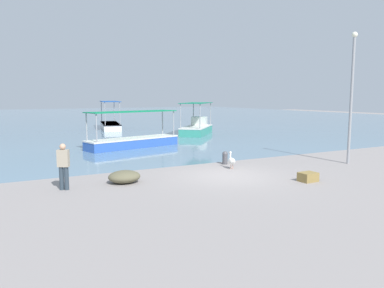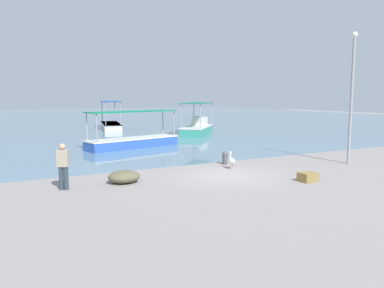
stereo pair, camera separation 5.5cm
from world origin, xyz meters
name	(u,v)px [view 1 (the left image)]	position (x,y,z in m)	size (l,w,h in m)	color
ground	(228,176)	(0.00, 0.00, 0.00)	(120.00, 120.00, 0.00)	gray
harbor_water	(57,118)	(0.00, 48.00, 0.00)	(110.00, 90.00, 0.00)	slate
fishing_boat_far_left	(197,127)	(7.31, 16.07, 0.60)	(4.95, 5.26, 2.80)	teal
fishing_boat_near_right	(110,124)	(1.97, 24.90, 0.52)	(2.95, 6.77, 2.86)	white
fishing_boat_outer	(133,140)	(-0.58, 10.44, 0.50)	(6.66, 3.12, 2.39)	#2F59B6
pelican	(232,161)	(1.04, 1.24, 0.38)	(0.38, 0.80, 0.80)	#E0997A
lamp_post	(352,92)	(6.99, -0.37, 3.59)	(0.28, 0.28, 6.46)	gray
mooring_bollard	(225,157)	(1.42, 2.39, 0.35)	(0.27, 0.27, 0.66)	#47474C
fisherman_standing	(63,165)	(-6.54, 0.79, 0.91)	(0.46, 0.39, 1.69)	#2B3843
net_pile	(124,177)	(-4.28, 0.82, 0.25)	(1.26, 1.07, 0.49)	brown
cargo_crate	(308,177)	(2.25, -2.37, 0.18)	(0.69, 0.54, 0.36)	olive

